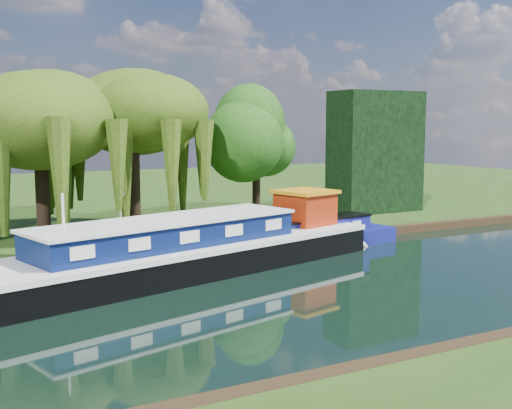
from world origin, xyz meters
TOP-DOWN VIEW (x-y plane):
  - ground at (0.00, 0.00)m, footprint 120.00×120.00m
  - far_bank at (0.00, 34.00)m, footprint 120.00×52.00m
  - dutch_barge at (1.87, 4.75)m, footprint 19.21×8.80m
  - narrowboat at (8.43, 6.36)m, footprint 11.99×3.82m
  - white_cruiser at (11.85, 6.67)m, footprint 2.36×2.06m
  - willow_left at (-2.73, 13.18)m, footprint 6.73×6.73m
  - willow_right at (2.02, 13.21)m, footprint 6.54×6.54m
  - tree_far_right at (10.11, 14.31)m, footprint 4.31×4.31m
  - conifer_hedge at (19.00, 14.00)m, footprint 6.00×3.00m
  - lamppost at (0.50, 10.50)m, footprint 0.36×0.36m
  - mooring_posts at (-0.50, 8.40)m, footprint 19.16×0.16m
  - reeds_near at (6.87, -7.57)m, footprint 33.70×1.50m

SIDE VIEW (x-z plane):
  - ground at x=0.00m, z-range 0.00..0.00m
  - white_cruiser at x=11.85m, z-range -0.60..0.60m
  - far_bank at x=0.00m, z-range 0.00..0.45m
  - reeds_near at x=6.87m, z-range 0.00..1.10m
  - narrowboat at x=8.43m, z-range -0.25..1.48m
  - mooring_posts at x=-0.50m, z-range 0.45..1.45m
  - dutch_barge at x=1.87m, z-range -1.00..2.96m
  - lamppost at x=0.50m, z-range 1.14..3.70m
  - conifer_hedge at x=19.00m, z-range 0.45..8.45m
  - tree_far_right at x=10.11m, z-range 1.79..8.84m
  - willow_right at x=2.02m, z-range 2.28..10.25m
  - willow_left at x=-2.73m, z-range 2.28..10.34m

